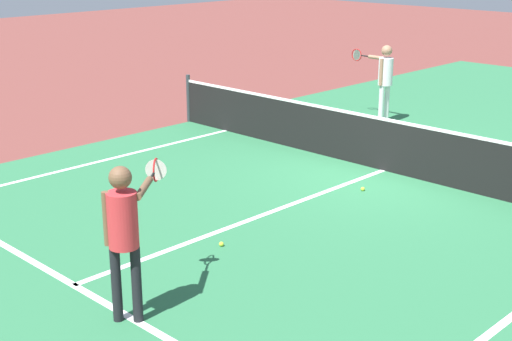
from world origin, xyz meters
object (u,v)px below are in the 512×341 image
Objects in this scene: net at (385,144)px; tennis_ball_mid_court at (221,244)px; player_far at (384,75)px; tennis_ball_near_net at (363,189)px; player_near at (124,225)px.

net is 162.85× the size of tennis_ball_mid_court.
net reaches higher than tennis_ball_mid_court.
net is at bearing -54.67° from player_far.
player_near is at bearing -82.04° from tennis_ball_near_net.
tennis_ball_mid_court is at bearing -89.96° from tennis_ball_near_net.
player_far is at bearing 121.26° from tennis_ball_near_net.
net is 4.41m from tennis_ball_mid_court.
player_near reaches higher than tennis_ball_near_net.
player_near is 26.60× the size of tennis_ball_near_net.
tennis_ball_mid_court is (-0.73, 2.06, -1.07)m from player_near.
player_near is at bearing -70.91° from player_far.
player_near is 5.41m from tennis_ball_near_net.
tennis_ball_near_net is 3.19m from tennis_ball_mid_court.
net is at bearing 100.08° from player_near.
player_near is 9.95m from player_far.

